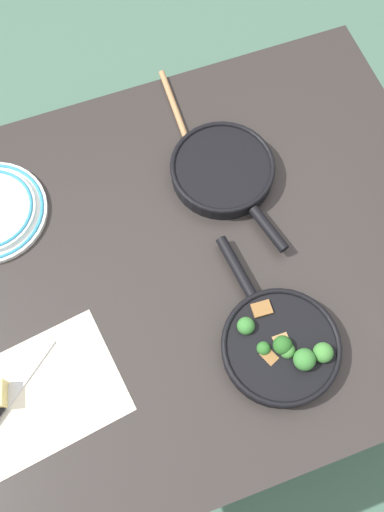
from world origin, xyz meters
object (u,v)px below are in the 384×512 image
Objects in this scene: skillet_eggs at (223,171)px; wooden_spoon at (187,139)px; grater_knife at (2,405)px; skillet_broccoli at (280,345)px.

wooden_spoon is at bearing -171.73° from skillet_eggs.
grater_knife reaches higher than wooden_spoon.
skillet_broccoli reaches higher than grater_knife.
skillet_broccoli is 1.10× the size of skillet_eggs.
skillet_eggs is at bearing -11.27° from skillet_broccoli.
grater_knife is at bearing 75.88° from skillet_broccoli.
skillet_eggs is 0.13m from wooden_spoon.
skillet_broccoli is 0.57m from grater_knife.
wooden_spoon is (-0.05, 0.12, -0.02)m from skillet_eggs.
grater_knife is (-0.56, -0.46, 0.00)m from wooden_spoon.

